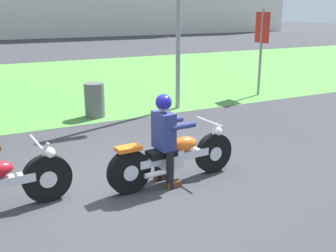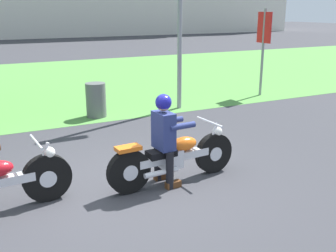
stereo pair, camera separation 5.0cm
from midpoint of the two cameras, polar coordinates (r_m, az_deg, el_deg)
The scene contains 6 objects.
ground at distance 6.13m, azimuth -5.85°, elevation -8.51°, with size 120.00×120.00×0.00m, color #38383D.
grass_verge at distance 15.09m, azimuth -18.94°, elevation 5.78°, with size 60.00×12.00×0.01m, color #549342.
motorcycle_lead at distance 6.08m, azimuth 1.15°, elevation -4.56°, with size 2.18×0.66×0.89m.
rider_lead at distance 5.86m, azimuth -0.24°, elevation -0.98°, with size 0.57×0.48×1.41m.
trash_can at distance 9.95m, azimuth -10.19°, elevation 3.70°, with size 0.49×0.49×0.85m, color #595E5B.
sign_banner at distance 12.50m, azimuth 13.72°, elevation 12.11°, with size 0.08×0.60×2.60m.
Camera 2 is at (-1.89, -5.23, 2.59)m, focal length 42.33 mm.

